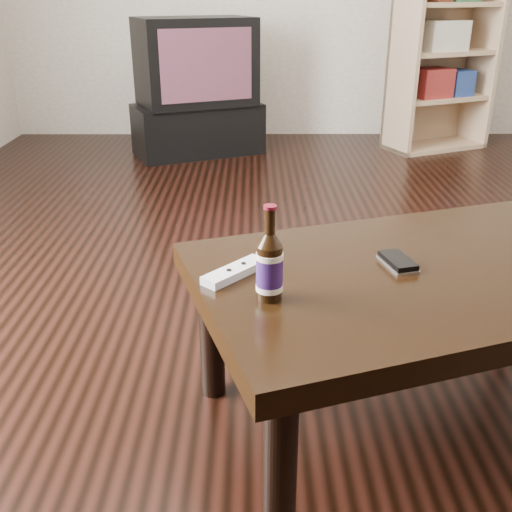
{
  "coord_description": "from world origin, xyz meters",
  "views": [
    {
      "loc": [
        -0.58,
        -1.95,
        1.1
      ],
      "look_at": [
        -0.57,
        -0.75,
        0.56
      ],
      "focal_mm": 42.0,
      "sensor_mm": 36.0,
      "label": 1
    }
  ],
  "objects_px": {
    "beer_bottle": "(270,267)",
    "phone": "(398,262)",
    "tv_stand": "(198,129)",
    "coffee_table": "(435,286)",
    "remote": "(235,272)",
    "tv": "(195,62)",
    "bookshelf": "(441,48)"
  },
  "relations": [
    {
      "from": "remote",
      "to": "tv_stand",
      "type": "bearing_deg",
      "value": 139.25
    },
    {
      "from": "tv_stand",
      "to": "phone",
      "type": "bearing_deg",
      "value": -98.73
    },
    {
      "from": "coffee_table",
      "to": "bookshelf",
      "type": "bearing_deg",
      "value": 74.39
    },
    {
      "from": "tv_stand",
      "to": "phone",
      "type": "distance_m",
      "value": 3.06
    },
    {
      "from": "tv_stand",
      "to": "bookshelf",
      "type": "xyz_separation_m",
      "value": [
        1.74,
        0.18,
        0.54
      ]
    },
    {
      "from": "tv",
      "to": "beer_bottle",
      "type": "xyz_separation_m",
      "value": [
        0.44,
        -3.12,
        -0.11
      ]
    },
    {
      "from": "bookshelf",
      "to": "phone",
      "type": "height_order",
      "value": "bookshelf"
    },
    {
      "from": "tv",
      "to": "tv_stand",
      "type": "bearing_deg",
      "value": 90.0
    },
    {
      "from": "bookshelf",
      "to": "beer_bottle",
      "type": "relative_size",
      "value": 6.2
    },
    {
      "from": "tv_stand",
      "to": "tv",
      "type": "bearing_deg",
      "value": -90.0
    },
    {
      "from": "remote",
      "to": "beer_bottle",
      "type": "bearing_deg",
      "value": -13.25
    },
    {
      "from": "phone",
      "to": "coffee_table",
      "type": "bearing_deg",
      "value": -13.65
    },
    {
      "from": "tv_stand",
      "to": "remote",
      "type": "xyz_separation_m",
      "value": [
        0.36,
        -3.0,
        0.29
      ]
    },
    {
      "from": "tv_stand",
      "to": "coffee_table",
      "type": "bearing_deg",
      "value": -96.84
    },
    {
      "from": "tv",
      "to": "remote",
      "type": "xyz_separation_m",
      "value": [
        0.36,
        -3.0,
        -0.17
      ]
    },
    {
      "from": "beer_bottle",
      "to": "remote",
      "type": "distance_m",
      "value": 0.16
    },
    {
      "from": "tv",
      "to": "remote",
      "type": "relative_size",
      "value": 5.24
    },
    {
      "from": "tv",
      "to": "bookshelf",
      "type": "height_order",
      "value": "bookshelf"
    },
    {
      "from": "tv",
      "to": "beer_bottle",
      "type": "height_order",
      "value": "tv"
    },
    {
      "from": "coffee_table",
      "to": "remote",
      "type": "relative_size",
      "value": 8.08
    },
    {
      "from": "tv",
      "to": "remote",
      "type": "distance_m",
      "value": 3.03
    },
    {
      "from": "tv_stand",
      "to": "beer_bottle",
      "type": "relative_size",
      "value": 3.97
    },
    {
      "from": "tv_stand",
      "to": "bookshelf",
      "type": "bearing_deg",
      "value": -17.46
    },
    {
      "from": "tv",
      "to": "beer_bottle",
      "type": "relative_size",
      "value": 4.05
    },
    {
      "from": "phone",
      "to": "beer_bottle",
      "type": "bearing_deg",
      "value": -166.61
    },
    {
      "from": "tv_stand",
      "to": "coffee_table",
      "type": "distance_m",
      "value": 3.08
    },
    {
      "from": "bookshelf",
      "to": "tv_stand",
      "type": "bearing_deg",
      "value": 162.08
    },
    {
      "from": "bookshelf",
      "to": "phone",
      "type": "xyz_separation_m",
      "value": [
        -0.98,
        -3.13,
        -0.25
      ]
    },
    {
      "from": "phone",
      "to": "tv_stand",
      "type": "bearing_deg",
      "value": 89.95
    },
    {
      "from": "beer_bottle",
      "to": "phone",
      "type": "distance_m",
      "value": 0.38
    },
    {
      "from": "tv",
      "to": "beer_bottle",
      "type": "distance_m",
      "value": 3.15
    },
    {
      "from": "bookshelf",
      "to": "tv",
      "type": "bearing_deg",
      "value": 162.12
    }
  ]
}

